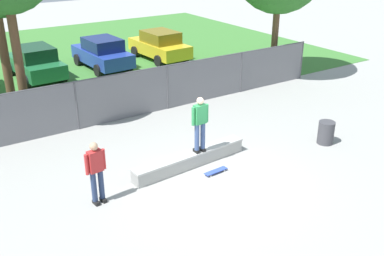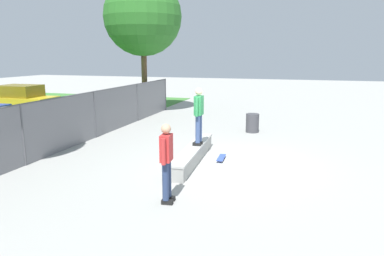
% 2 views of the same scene
% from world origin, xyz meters
% --- Properties ---
extents(ground_plane, '(80.00, 80.00, 0.00)m').
position_xyz_m(ground_plane, '(0.00, 0.00, 0.00)').
color(ground_plane, '#9E9E99').
extents(grass_strip, '(31.47, 20.00, 0.02)m').
position_xyz_m(grass_strip, '(0.00, 16.20, 0.01)').
color(grass_strip, '#3D7A33').
rests_on(grass_strip, ground).
extents(concrete_ledge, '(4.09, 0.75, 0.46)m').
position_xyz_m(concrete_ledge, '(-0.04, 1.17, 0.23)').
color(concrete_ledge, '#999993').
rests_on(concrete_ledge, ground).
extents(skateboarder, '(0.60, 0.27, 1.82)m').
position_xyz_m(skateboarder, '(0.27, 1.07, 1.47)').
color(skateboarder, black).
rests_on(skateboarder, concrete_ledge).
extents(skateboard, '(0.81, 0.25, 0.09)m').
position_xyz_m(skateboard, '(0.38, 0.35, 0.07)').
color(skateboard, '#334CB2').
rests_on(skateboard, ground).
extents(chainlink_fence, '(19.54, 0.07, 1.89)m').
position_xyz_m(chainlink_fence, '(0.00, 5.90, 1.03)').
color(chainlink_fence, '#4C4C51').
rests_on(chainlink_fence, ground).
extents(car_green, '(2.19, 4.29, 1.66)m').
position_xyz_m(car_green, '(-1.46, 13.18, 0.84)').
color(car_green, '#1E6638').
rests_on(car_green, ground).
extents(car_blue, '(2.19, 4.29, 1.66)m').
position_xyz_m(car_blue, '(2.10, 13.12, 0.84)').
color(car_blue, '#233D9E').
rests_on(car_blue, ground).
extents(car_yellow, '(2.19, 4.29, 1.66)m').
position_xyz_m(car_yellow, '(5.61, 13.04, 0.84)').
color(car_yellow, gold).
rests_on(car_yellow, ground).
extents(bystander, '(0.60, 0.31, 1.82)m').
position_xyz_m(bystander, '(-3.25, 0.80, 1.01)').
color(bystander, black).
rests_on(bystander, ground).
extents(trash_bin, '(0.56, 0.56, 0.81)m').
position_xyz_m(trash_bin, '(4.85, -0.03, 0.40)').
color(trash_bin, '#3F3F44').
rests_on(trash_bin, ground).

